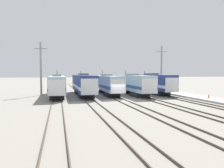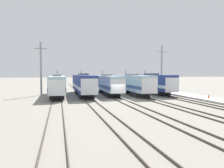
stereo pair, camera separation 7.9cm
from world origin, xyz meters
name	(u,v)px [view 2 (the right image)]	position (x,y,z in m)	size (l,w,h in m)	color
ground_plane	(120,100)	(0.00, 0.00, 0.00)	(400.00, 400.00, 0.00)	gray
rail_pair_far_left	(57,102)	(-9.90, 0.00, 0.07)	(1.50, 120.00, 0.15)	#4C4238
rail_pair_center_left	(90,101)	(-4.95, 0.00, 0.07)	(1.51, 120.00, 0.15)	#4C4238
rail_pair_center	(120,100)	(0.00, 0.00, 0.07)	(1.51, 120.00, 0.15)	#4C4238
rail_pair_center_right	(149,99)	(4.95, 0.00, 0.07)	(1.51, 120.00, 0.15)	#4C4238
rail_pair_far_right	(176,98)	(9.90, 0.00, 0.07)	(1.50, 120.00, 0.15)	#4C4238
locomotive_far_left	(57,85)	(-9.90, 7.49, 2.14)	(2.80, 16.33, 4.92)	#232326
locomotive_center_left	(83,84)	(-4.95, 8.81, 2.22)	(3.01, 18.52, 4.80)	black
locomotive_center	(107,84)	(0.00, 10.04, 2.15)	(2.82, 18.70, 4.98)	#232326
locomotive_center_right	(132,84)	(4.95, 8.37, 2.20)	(3.03, 18.34, 5.02)	#232326
locomotive_far_right	(152,83)	(9.90, 9.72, 2.25)	(2.81, 17.95, 4.92)	black
catenary_tower_left	(41,68)	(-12.97, 11.23, 5.34)	(2.43, 0.40, 10.39)	gray
catenary_tower_right	(162,69)	(12.80, 11.23, 5.34)	(2.43, 0.40, 10.39)	gray
platform	(198,97)	(14.21, 0.00, 0.15)	(4.00, 120.00, 0.29)	#A8A59E
traffic_cone	(209,96)	(14.24, -2.86, 0.64)	(0.32, 0.32, 0.69)	orange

